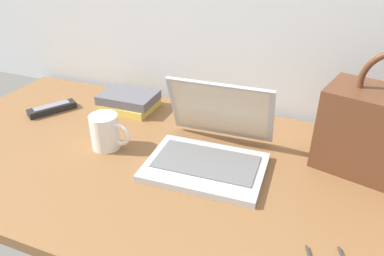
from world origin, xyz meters
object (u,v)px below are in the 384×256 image
object	(u,v)px
laptop	(210,147)
remote_control_near	(52,109)
coffee_mug	(105,132)
book_stack	(129,101)
handbag	(384,133)

from	to	relation	value
laptop	remote_control_near	world-z (taller)	laptop
coffee_mug	book_stack	xyz separation A→B (m)	(-0.07, 0.25, -0.02)
remote_control_near	coffee_mug	bearing A→B (deg)	-22.28
laptop	handbag	size ratio (longest dim) A/B	0.97
laptop	book_stack	distance (m)	0.43
handbag	remote_control_near	bearing A→B (deg)	-178.00
remote_control_near	book_stack	world-z (taller)	book_stack
laptop	coffee_mug	bearing A→B (deg)	-170.94
handbag	book_stack	xyz separation A→B (m)	(-0.79, 0.09, -0.09)
remote_control_near	handbag	xyz separation A→B (m)	(1.03, 0.04, 0.10)
handbag	book_stack	bearing A→B (deg)	173.59
coffee_mug	laptop	bearing A→B (deg)	9.06
laptop	handbag	bearing A→B (deg)	15.33
coffee_mug	remote_control_near	world-z (taller)	coffee_mug
coffee_mug	book_stack	bearing A→B (deg)	106.29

